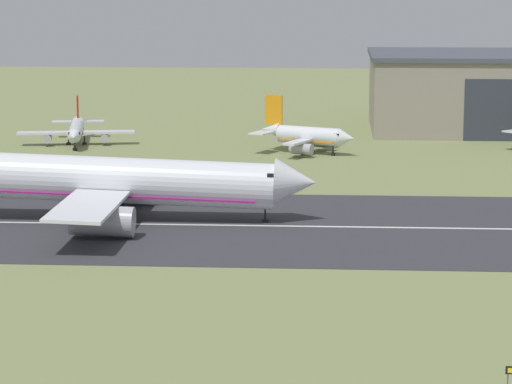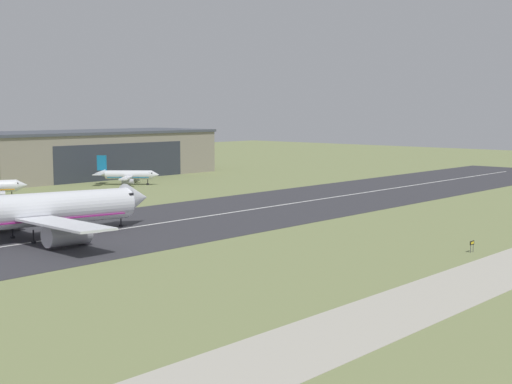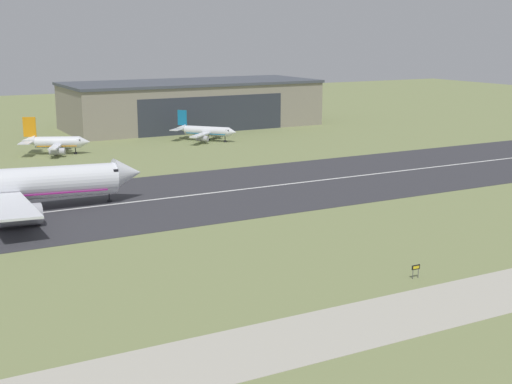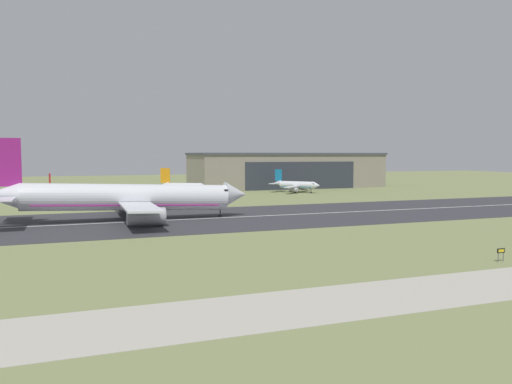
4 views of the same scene
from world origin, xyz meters
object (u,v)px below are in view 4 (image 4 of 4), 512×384
(airplane_parked_west, at_px, (296,185))
(airplane_parked_far_east, at_px, (54,190))
(airplane_landing, at_px, (127,198))
(airplane_parked_centre, at_px, (184,188))
(runway_sign, at_px, (501,252))

(airplane_parked_west, relative_size, airplane_parked_far_east, 0.86)
(airplane_landing, bearing_deg, airplane_parked_west, 41.45)
(airplane_landing, relative_size, airplane_parked_centre, 3.00)
(airplane_landing, height_order, airplane_parked_west, airplane_landing)
(airplane_landing, xyz_separation_m, airplane_parked_west, (71.13, 62.82, -2.18))
(airplane_parked_centre, xyz_separation_m, runway_sign, (18.74, -122.56, -1.77))
(runway_sign, bearing_deg, airplane_parked_west, 78.02)
(airplane_landing, relative_size, airplane_parked_west, 2.95)
(airplane_parked_west, distance_m, airplane_parked_far_east, 88.88)
(airplane_parked_centre, bearing_deg, airplane_landing, -113.22)
(airplane_parked_west, bearing_deg, airplane_landing, -138.55)
(airplane_landing, relative_size, runway_sign, 30.69)
(airplane_parked_centre, bearing_deg, airplane_parked_west, 3.25)
(airplane_parked_west, bearing_deg, runway_sign, -101.98)
(airplane_landing, bearing_deg, airplane_parked_centre, 66.78)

